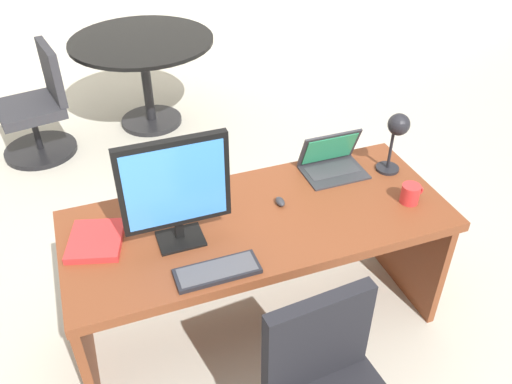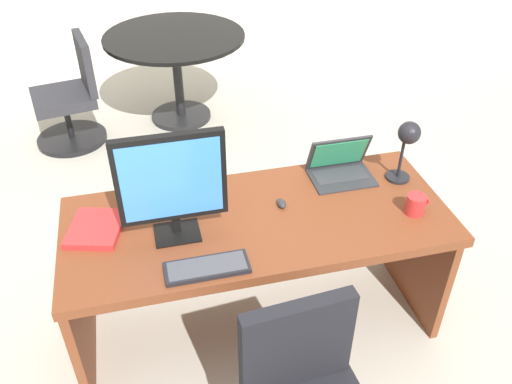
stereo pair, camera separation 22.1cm
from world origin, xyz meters
name	(u,v)px [view 1 (the left image)]	position (x,y,z in m)	size (l,w,h in m)	color
ground	(190,175)	(0.00, 1.50, 0.00)	(12.00, 12.00, 0.00)	#B7B2A3
desk	(256,241)	(0.00, 0.04, 0.55)	(1.80, 0.75, 0.73)	brown
monitor	(175,187)	(-0.38, -0.03, 1.02)	(0.46, 0.16, 0.51)	black
laptop	(331,159)	(0.49, 0.25, 0.80)	(0.32, 0.23, 0.21)	#2D2D33
keyboard	(217,271)	(-0.29, -0.28, 0.75)	(0.35, 0.13, 0.02)	black
mouse	(280,202)	(0.13, 0.06, 0.75)	(0.04, 0.07, 0.03)	#2D2D33
desk_lamp	(397,132)	(0.77, 0.11, 0.98)	(0.12, 0.14, 0.34)	black
book	(96,240)	(-0.73, 0.08, 0.75)	(0.29, 0.31, 0.03)	red
coffee_mug	(411,194)	(0.72, -0.14, 0.78)	(0.12, 0.09, 0.10)	red
meeting_table	(144,61)	(-0.11, 2.40, 0.57)	(1.15, 1.15, 0.76)	black
meeting_chair_near	(39,113)	(-0.98, 2.24, 0.34)	(0.56, 0.56, 0.85)	black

